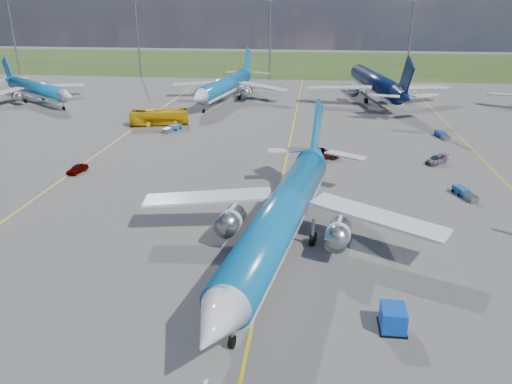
# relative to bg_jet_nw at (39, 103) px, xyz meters

# --- Properties ---
(ground) EXTENTS (400.00, 400.00, 0.00)m
(ground) POSITION_rel_bg_jet_nw_xyz_m (60.63, -68.58, 0.00)
(ground) COLOR #50504E
(ground) RESTS_ON ground
(grass_strip) EXTENTS (400.00, 80.00, 0.01)m
(grass_strip) POSITION_rel_bg_jet_nw_xyz_m (60.63, 81.42, 0.00)
(grass_strip) COLOR #2D4719
(grass_strip) RESTS_ON ground
(taxiway_lines) EXTENTS (60.25, 160.00, 0.02)m
(taxiway_lines) POSITION_rel_bg_jet_nw_xyz_m (60.80, -40.87, 0.01)
(taxiway_lines) COLOR yellow
(taxiway_lines) RESTS_ON ground
(floodlight_masts) EXTENTS (202.20, 0.50, 22.70)m
(floodlight_masts) POSITION_rel_bg_jet_nw_xyz_m (70.63, 41.42, 12.56)
(floodlight_masts) COLOR slate
(floodlight_masts) RESTS_ON ground
(bg_jet_nw) EXTENTS (44.48, 42.59, 9.27)m
(bg_jet_nw) POSITION_rel_bg_jet_nw_xyz_m (0.00, 0.00, 0.00)
(bg_jet_nw) COLOR #0C6AAC
(bg_jet_nw) RESTS_ON ground
(bg_jet_nnw) EXTENTS (37.66, 45.54, 10.68)m
(bg_jet_nnw) POSITION_rel_bg_jet_nw_xyz_m (43.34, 6.97, 0.00)
(bg_jet_nnw) COLOR #0C6AAC
(bg_jet_nnw) RESTS_ON ground
(bg_jet_n) EXTENTS (43.25, 52.29, 12.26)m
(bg_jet_n) POSITION_rel_bg_jet_nw_xyz_m (78.75, 11.82, 0.00)
(bg_jet_n) COLOR #07163E
(bg_jet_n) RESTS_ON ground
(main_airliner) EXTENTS (39.82, 48.31, 11.37)m
(main_airliner) POSITION_rel_bg_jet_nw_xyz_m (61.91, -67.19, 0.00)
(main_airliner) COLOR #0C6AAC
(main_airliner) RESTS_ON ground
(uld_container) EXTENTS (1.81, 2.26, 1.80)m
(uld_container) POSITION_rel_bg_jet_nw_xyz_m (71.17, -77.89, 0.90)
(uld_container) COLOR blue
(uld_container) RESTS_ON ground
(apron_bus) EXTENTS (11.55, 6.03, 3.15)m
(apron_bus) POSITION_rel_bg_jet_nw_xyz_m (34.70, -17.87, 1.57)
(apron_bus) COLOR #E8B10D
(apron_bus) RESTS_ON ground
(service_car_a) EXTENTS (2.27, 3.77, 1.20)m
(service_car_a) POSITION_rel_bg_jet_nw_xyz_m (31.53, -46.71, 0.60)
(service_car_a) COLOR #999999
(service_car_a) RESTS_ON ground
(service_car_b) EXTENTS (5.24, 2.42, 1.45)m
(service_car_b) POSITION_rel_bg_jet_nw_xyz_m (66.23, -35.50, 0.73)
(service_car_b) COLOR #999999
(service_car_b) RESTS_ON ground
(service_car_c) EXTENTS (4.12, 4.29, 1.23)m
(service_car_c) POSITION_rel_bg_jet_nw_xyz_m (83.11, -36.27, 0.61)
(service_car_c) COLOR #999999
(service_car_c) RESTS_ON ground
(baggage_tug_w) EXTENTS (2.36, 4.43, 0.96)m
(baggage_tug_w) POSITION_rel_bg_jet_nw_xyz_m (83.69, -49.62, 0.45)
(baggage_tug_w) COLOR #185095
(baggage_tug_w) RESTS_ON ground
(baggage_tug_c) EXTENTS (2.72, 4.65, 1.02)m
(baggage_tug_c) POSITION_rel_bg_jet_nw_xyz_m (38.45, -22.02, 0.48)
(baggage_tug_c) COLOR #1B5EA4
(baggage_tug_c) RESTS_ON ground
(baggage_tug_e) EXTENTS (1.96, 4.32, 0.94)m
(baggage_tug_e) POSITION_rel_bg_jet_nw_xyz_m (87.22, -21.13, 0.44)
(baggage_tug_e) COLOR #1C3FAA
(baggage_tug_e) RESTS_ON ground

